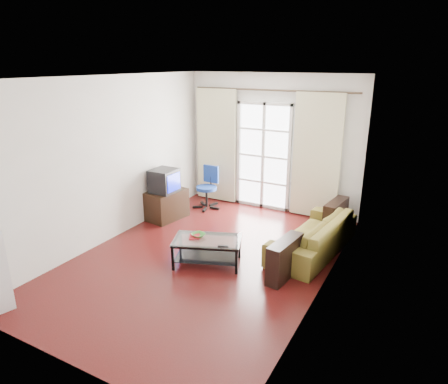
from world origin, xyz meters
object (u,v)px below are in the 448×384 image
(task_chair, at_px, (207,196))
(tv_stand, at_px, (166,204))
(coffee_table, at_px, (207,248))
(sofa, at_px, (313,235))
(crt_tv, at_px, (163,181))

(task_chair, bearing_deg, tv_stand, -113.25)
(coffee_table, bearing_deg, sofa, 42.70)
(tv_stand, height_order, crt_tv, crt_tv)
(tv_stand, distance_m, task_chair, 0.97)
(crt_tv, bearing_deg, sofa, 1.19)
(sofa, distance_m, task_chair, 2.67)
(tv_stand, distance_m, crt_tv, 0.50)
(coffee_table, bearing_deg, tv_stand, 143.53)
(crt_tv, bearing_deg, coffee_table, -34.32)
(sofa, relative_size, coffee_table, 1.81)
(coffee_table, relative_size, crt_tv, 2.29)
(coffee_table, relative_size, task_chair, 1.30)
(tv_stand, bearing_deg, task_chair, 75.59)
(crt_tv, distance_m, task_chair, 1.15)
(tv_stand, relative_size, crt_tv, 1.55)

